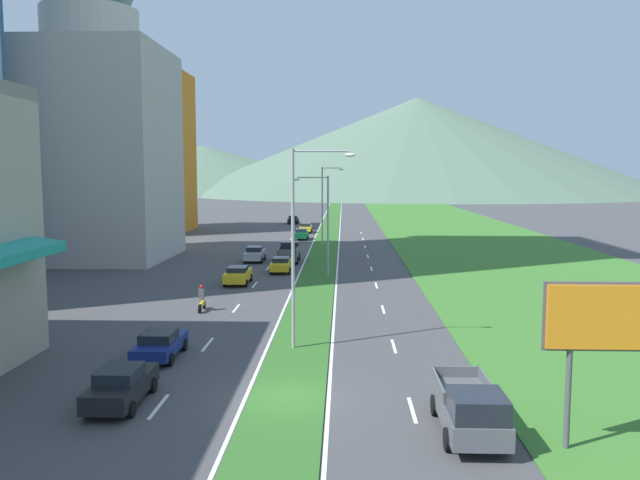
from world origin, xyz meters
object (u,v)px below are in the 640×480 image
Objects in this scene: car_6 at (160,344)px; billboard_roadside at (631,324)px; pickup_truck_0 at (289,252)px; motorcycle_rider at (202,300)px; car_0 at (306,228)px; car_1 at (238,275)px; street_lamp_far at (324,201)px; car_7 at (293,219)px; pickup_truck_1 at (470,409)px; car_2 at (121,385)px; car_5 at (255,254)px; car_3 at (281,264)px; street_lamp_near at (299,236)px; car_4 at (301,234)px; street_lamp_mid at (324,218)px.

billboard_roadside is at bearing -118.71° from car_6.
motorcycle_rider is at bearing 170.96° from pickup_truck_0.
car_0 is 68.65m from car_6.
street_lamp_far is at bearing -12.89° from car_1.
pickup_truck_1 is at bearing -171.79° from car_7.
pickup_truck_0 is (3.29, 42.21, 0.18)m from car_2.
car_1 is 1.00× the size of car_5.
car_0 is 46.81m from car_1.
car_3 is at bearing -176.68° from car_7.
street_lamp_near is 34.80m from car_5.
billboard_roadside is 37.32m from car_1.
pickup_truck_1 is (10.27, -44.87, 0.00)m from pickup_truck_0.
car_2 is 1.03× the size of car_3.
street_lamp_near reaches higher than car_4.
car_0 is 32.96m from pickup_truck_0.
pickup_truck_1 reaches higher than car_6.
street_lamp_mid reaches higher than car_2.
pickup_truck_0 is at bearing -176.04° from car_7.
billboard_roadside is 1.33× the size of car_4.
billboard_roadside is 1.08× the size of pickup_truck_1.
car_1 is 33.90m from pickup_truck_1.
billboard_roadside is at bearing -168.91° from car_0.
street_lamp_mid is 1.99× the size of car_2.
street_lamp_near is 56.51m from car_4.
pickup_truck_1 is at bearing -58.62° from street_lamp_near.
car_5 is (-18.96, 46.01, -3.57)m from billboard_roadside.
car_1 is 1.01× the size of car_6.
car_1 is 0.97× the size of car_2.
street_lamp_far is at bearing -12.75° from pickup_truck_0.
car_5 is 2.23× the size of motorcycle_rider.
street_lamp_near is at bearing -168.16° from car_5.
street_lamp_mid is 11.15m from pickup_truck_0.
street_lamp_near is 2.38× the size of car_3.
car_0 is at bearing -2.39° from car_2.
billboard_roadside reaches higher than car_7.
car_2 is at bearing -177.32° from car_6.
street_lamp_near reaches higher than car_7.
car_3 is at bearing 97.65° from street_lamp_near.
street_lamp_near is 5.33× the size of motorcycle_rider.
car_1 is (-18.49, 32.21, -3.60)m from billboard_roadside.
car_7 is 50.64m from pickup_truck_0.
street_lamp_far is 15.70m from pickup_truck_0.
street_lamp_mid is 60.65m from car_7.
street_lamp_near is 84.59m from car_7.
street_lamp_far is at bearing -169.36° from car_0.
car_2 is 17.73m from motorcycle_rider.
pickup_truck_0 is at bearing -90.73° from car_5.
car_0 reaches higher than car_6.
car_7 is (-6.80, 35.93, -4.97)m from street_lamp_far.
car_4 is (-3.48, 7.94, -4.95)m from street_lamp_far.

